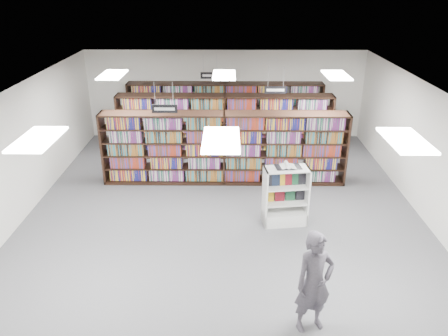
{
  "coord_description": "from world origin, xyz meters",
  "views": [
    {
      "loc": [
        0.11,
        -9.67,
        5.62
      ],
      "look_at": [
        0.01,
        0.5,
        1.1
      ],
      "focal_mm": 35.0,
      "sensor_mm": 36.0,
      "label": 1
    }
  ],
  "objects_px": {
    "endcap_display": "(284,204)",
    "shopper": "(314,283)",
    "open_book": "(288,166)",
    "bookshelf_row_near": "(224,148)"
  },
  "relations": [
    {
      "from": "open_book",
      "to": "bookshelf_row_near",
      "type": "bearing_deg",
      "value": 115.65
    },
    {
      "from": "endcap_display",
      "to": "shopper",
      "type": "height_order",
      "value": "shopper"
    },
    {
      "from": "endcap_display",
      "to": "shopper",
      "type": "relative_size",
      "value": 0.78
    },
    {
      "from": "bookshelf_row_near",
      "to": "shopper",
      "type": "xyz_separation_m",
      "value": [
        1.55,
        -5.82,
        -0.11
      ]
    },
    {
      "from": "bookshelf_row_near",
      "to": "endcap_display",
      "type": "relative_size",
      "value": 4.73
    },
    {
      "from": "endcap_display",
      "to": "open_book",
      "type": "relative_size",
      "value": 2.28
    },
    {
      "from": "endcap_display",
      "to": "open_book",
      "type": "bearing_deg",
      "value": 27.02
    },
    {
      "from": "bookshelf_row_near",
      "to": "open_book",
      "type": "height_order",
      "value": "bookshelf_row_near"
    },
    {
      "from": "endcap_display",
      "to": "shopper",
      "type": "xyz_separation_m",
      "value": [
        0.06,
        -3.52,
        0.44
      ]
    },
    {
      "from": "open_book",
      "to": "shopper",
      "type": "height_order",
      "value": "shopper"
    }
  ]
}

